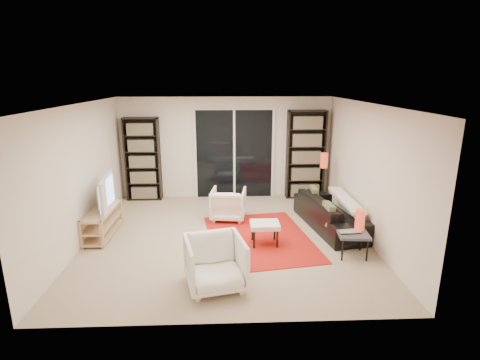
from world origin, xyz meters
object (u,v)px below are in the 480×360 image
(tv_stand, at_px, (102,221))
(armchair_back, at_px, (228,204))
(bookshelf_right, at_px, (306,155))
(floor_lamp, at_px, (324,167))
(sofa, at_px, (331,213))
(ottoman, at_px, (265,226))
(side_table, at_px, (353,235))
(armchair_front, at_px, (215,263))
(bookshelf_left, at_px, (143,159))

(tv_stand, relative_size, armchair_back, 1.82)
(bookshelf_right, xyz_separation_m, floor_lamp, (0.27, -0.67, -0.14))
(tv_stand, bearing_deg, sofa, 2.43)
(armchair_back, relative_size, ottoman, 1.40)
(ottoman, xyz_separation_m, floor_lamp, (1.52, 1.99, 0.57))
(armchair_back, bearing_deg, side_table, 146.55)
(armchair_front, distance_m, ottoman, 1.59)
(armchair_back, distance_m, ottoman, 1.41)
(tv_stand, relative_size, armchair_front, 1.61)
(sofa, distance_m, armchair_back, 2.06)
(tv_stand, bearing_deg, floor_lamp, 18.07)
(bookshelf_left, relative_size, side_table, 3.70)
(armchair_front, relative_size, side_table, 1.51)
(armchair_back, height_order, floor_lamp, floor_lamp)
(tv_stand, distance_m, armchair_back, 2.44)
(sofa, height_order, ottoman, sofa)
(floor_lamp, bearing_deg, bookshelf_left, 170.77)
(sofa, height_order, side_table, sofa)
(bookshelf_right, relative_size, armchair_back, 3.00)
(armchair_back, distance_m, armchair_front, 2.63)
(ottoman, height_order, side_table, same)
(bookshelf_right, distance_m, floor_lamp, 0.73)
(armchair_back, bearing_deg, floor_lamp, -153.47)
(bookshelf_left, distance_m, ottoman, 3.78)
(armchair_front, bearing_deg, floor_lamp, 42.00)
(tv_stand, height_order, ottoman, tv_stand)
(armchair_front, xyz_separation_m, ottoman, (0.83, 1.35, -0.02))
(ottoman, bearing_deg, armchair_front, -121.38)
(sofa, relative_size, armchair_back, 2.89)
(tv_stand, bearing_deg, side_table, -13.21)
(bookshelf_left, height_order, armchair_back, bookshelf_left)
(armchair_back, height_order, side_table, armchair_back)
(tv_stand, distance_m, sofa, 4.32)
(ottoman, bearing_deg, side_table, -19.14)
(armchair_front, height_order, floor_lamp, floor_lamp)
(armchair_back, bearing_deg, armchair_front, 93.07)
(bookshelf_right, height_order, ottoman, bookshelf_right)
(tv_stand, height_order, floor_lamp, floor_lamp)
(sofa, xyz_separation_m, armchair_back, (-1.98, 0.54, 0.02))
(armchair_front, height_order, side_table, armchair_front)
(bookshelf_right, bearing_deg, floor_lamp, -68.08)
(floor_lamp, bearing_deg, sofa, -96.69)
(bookshelf_left, bearing_deg, sofa, -26.08)
(sofa, height_order, armchair_front, armchair_front)
(tv_stand, bearing_deg, bookshelf_left, 80.77)
(sofa, bearing_deg, armchair_front, 123.67)
(tv_stand, xyz_separation_m, floor_lamp, (4.46, 1.46, 0.65))
(bookshelf_left, xyz_separation_m, sofa, (3.97, -1.94, -0.68))
(armchair_front, distance_m, side_table, 2.37)
(bookshelf_right, distance_m, tv_stand, 4.77)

